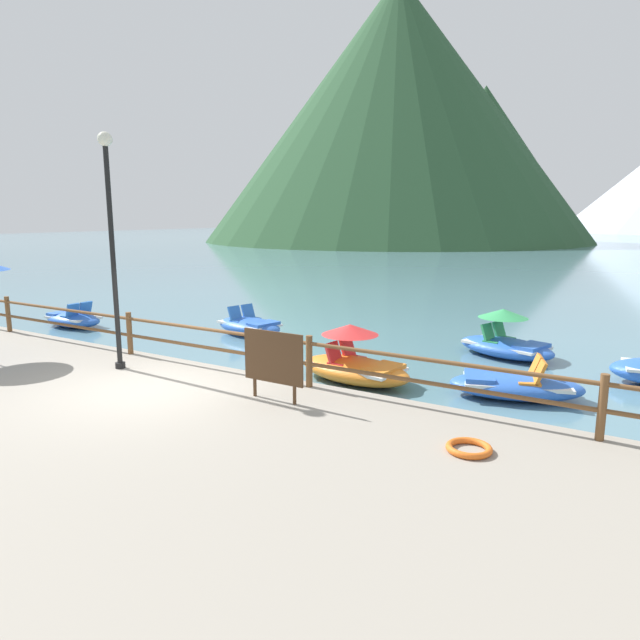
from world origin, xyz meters
name	(u,v)px	position (x,y,z in m)	size (l,w,h in m)	color
ground_plane	(543,260)	(0.00, 40.00, 0.00)	(200.00, 200.00, 0.00)	slate
promenade_dock	(39,440)	(0.00, -2.20, 0.20)	(28.00, 8.00, 0.40)	gray
dock_railing	(210,341)	(0.00, 1.55, 0.98)	(23.92, 0.12, 0.95)	brown
lamp_post	(111,232)	(-1.60, 0.62, 3.16)	(0.28, 0.28, 4.63)	black
sign_board	(274,358)	(2.27, 0.61, 1.13)	(1.18, 0.07, 1.19)	silver
life_ring	(469,448)	(5.70, 0.24, 0.45)	(0.61, 0.61, 0.09)	orange
pedal_boat_1	(354,364)	(2.34, 3.41, 0.39)	(2.73, 1.61, 1.23)	orange
pedal_boat_2	(250,326)	(-2.53, 6.05, 0.26)	(2.58, 1.74, 0.84)	blue
pedal_boat_3	(73,319)	(-8.05, 4.10, 0.24)	(2.17, 1.17, 0.81)	blue
pedal_boat_4	(515,385)	(5.49, 4.06, 0.25)	(2.73, 1.90, 0.82)	blue
pedal_boat_5	(506,342)	(4.58, 7.24, 0.38)	(2.74, 1.97, 1.19)	blue
cliff_headland	(410,121)	(-22.97, 67.82, 16.19)	(52.32, 52.32, 34.51)	#284C2D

